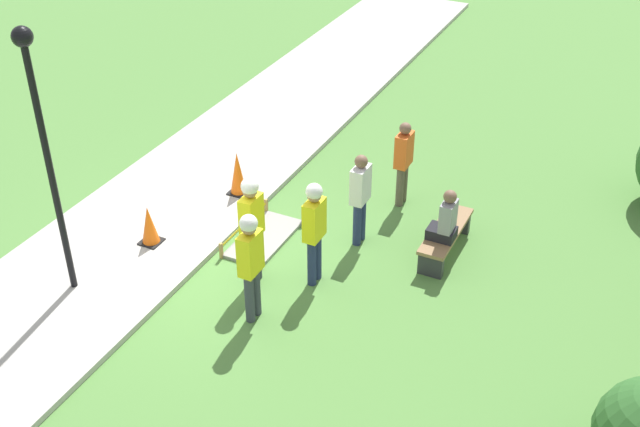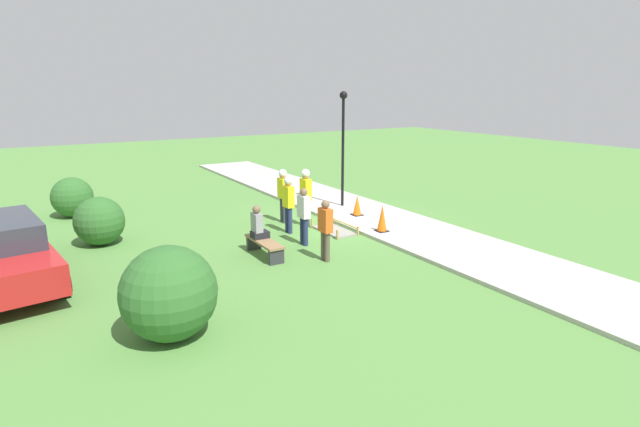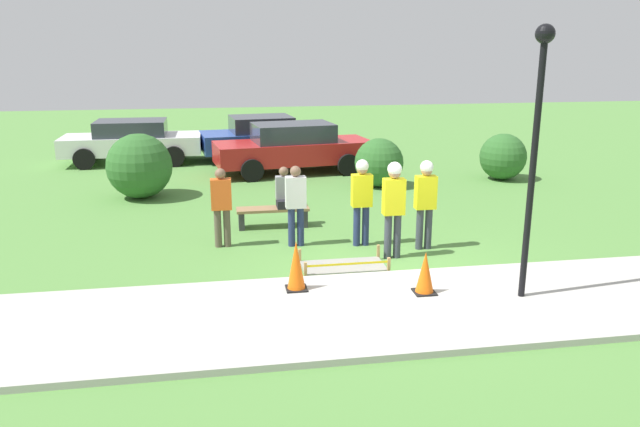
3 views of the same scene
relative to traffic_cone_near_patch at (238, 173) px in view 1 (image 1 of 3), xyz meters
name	(u,v)px [view 1 (image 1 of 3)]	position (x,y,z in m)	size (l,w,h in m)	color
ground_plane	(210,259)	(1.84, 0.55, -0.50)	(60.00, 60.00, 0.00)	#51843D
sidewalk	(136,234)	(1.84, -0.91, -0.45)	(28.00, 2.94, 0.10)	#ADAAA3
wet_concrete_patch	(264,238)	(0.99, 1.07, -0.47)	(1.54, 0.78, 0.29)	gray
traffic_cone_near_patch	(238,173)	(0.00, 0.00, 0.00)	(0.34, 0.34, 0.81)	black
traffic_cone_far_patch	(149,225)	(1.99, -0.48, -0.07)	(0.34, 0.34, 0.68)	black
park_bench	(446,236)	(-0.01, 3.90, -0.19)	(1.58, 0.44, 0.44)	#2D2D33
person_seated_on_bench	(446,220)	(0.25, 3.95, 0.29)	(0.36, 0.44, 0.89)	black
worker_supervisor	(251,258)	(2.78, 1.92, 0.55)	(0.40, 0.26, 1.77)	#383D47
worker_assistant	(252,221)	(2.02, 1.49, 0.61)	(0.40, 0.27, 1.84)	#383D47
worker_trainee	(314,225)	(1.61, 2.33, 0.54)	(0.40, 0.25, 1.75)	navy
bystander_in_orange_shirt	(403,159)	(-1.13, 2.71, 0.39)	(0.40, 0.22, 1.59)	brown
bystander_in_gray_shirt	(360,194)	(0.32, 2.52, 0.41)	(0.40, 0.22, 1.63)	navy
lamppost_near	(42,129)	(3.45, -0.85, 2.26)	(0.28, 0.28, 4.10)	black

